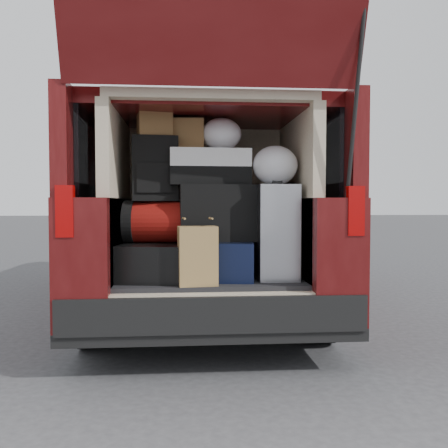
# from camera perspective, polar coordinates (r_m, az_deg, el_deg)

# --- Properties ---
(ground) EXTENTS (80.00, 80.00, 0.00)m
(ground) POSITION_cam_1_polar(r_m,az_deg,el_deg) (3.31, -1.57, -16.28)
(ground) COLOR #353537
(ground) RESTS_ON ground
(minivan) EXTENTS (1.90, 5.35, 2.77)m
(minivan) POSITION_cam_1_polar(r_m,az_deg,el_deg) (4.99, -2.68, 0.70)
(minivan) COLOR black
(minivan) RESTS_ON ground
(load_floor) EXTENTS (1.24, 1.05, 0.55)m
(load_floor) POSITION_cam_1_polar(r_m,az_deg,el_deg) (3.50, -1.82, -10.56)
(load_floor) COLOR black
(load_floor) RESTS_ON ground
(black_hardshell) EXTENTS (0.53, 0.67, 0.24)m
(black_hardshell) POSITION_cam_1_polar(r_m,az_deg,el_deg) (3.30, -7.94, -4.38)
(black_hardshell) COLOR black
(black_hardshell) RESTS_ON load_floor
(navy_hardshell) EXTENTS (0.55, 0.64, 0.26)m
(navy_hardshell) POSITION_cam_1_polar(r_m,az_deg,el_deg) (3.32, -0.59, -4.21)
(navy_hardshell) COLOR black
(navy_hardshell) RESTS_ON load_floor
(silver_roller) EXTENTS (0.27, 0.43, 0.64)m
(silver_roller) POSITION_cam_1_polar(r_m,az_deg,el_deg) (3.29, 6.10, -0.93)
(silver_roller) COLOR silver
(silver_roller) RESTS_ON load_floor
(kraft_bag) EXTENTS (0.26, 0.18, 0.37)m
(kraft_bag) POSITION_cam_1_polar(r_m,az_deg,el_deg) (2.99, -3.20, -3.84)
(kraft_bag) COLOR olive
(kraft_bag) RESTS_ON load_floor
(red_duffel) EXTENTS (0.46, 0.32, 0.29)m
(red_duffel) POSITION_cam_1_polar(r_m,az_deg,el_deg) (3.31, -8.04, 0.26)
(red_duffel) COLOR maroon
(red_duffel) RESTS_ON black_hardshell
(black_soft_case) EXTENTS (0.56, 0.36, 0.39)m
(black_soft_case) POSITION_cam_1_polar(r_m,az_deg,el_deg) (3.29, -0.71, 1.33)
(black_soft_case) COLOR black
(black_soft_case) RESTS_ON navy_hardshell
(backpack) EXTENTS (0.33, 0.22, 0.44)m
(backpack) POSITION_cam_1_polar(r_m,az_deg,el_deg) (3.32, -8.33, 6.57)
(backpack) COLOR black
(backpack) RESTS_ON red_duffel
(twotone_duffel) EXTENTS (0.56, 0.31, 0.25)m
(twotone_duffel) POSITION_cam_1_polar(r_m,az_deg,el_deg) (3.32, -1.75, 6.80)
(twotone_duffel) COLOR white
(twotone_duffel) RESTS_ON black_soft_case
(grocery_sack_lower) EXTENTS (0.26, 0.23, 0.20)m
(grocery_sack_lower) POSITION_cam_1_polar(r_m,az_deg,el_deg) (3.37, -8.37, 12.03)
(grocery_sack_lower) COLOR brown
(grocery_sack_lower) RESTS_ON backpack
(grocery_sack_upper) EXTENTS (0.22, 0.18, 0.22)m
(grocery_sack_upper) POSITION_cam_1_polar(r_m,az_deg,el_deg) (3.41, -4.29, 10.59)
(grocery_sack_upper) COLOR brown
(grocery_sack_upper) RESTS_ON twotone_duffel
(plastic_bag_center) EXTENTS (0.32, 0.30, 0.23)m
(plastic_bag_center) POSITION_cam_1_polar(r_m,az_deg,el_deg) (3.40, -0.32, 10.73)
(plastic_bag_center) COLOR silver
(plastic_bag_center) RESTS_ON twotone_duffel
(plastic_bag_right) EXTENTS (0.34, 0.32, 0.27)m
(plastic_bag_right) POSITION_cam_1_polar(r_m,az_deg,el_deg) (3.28, 6.16, 7.01)
(plastic_bag_right) COLOR silver
(plastic_bag_right) RESTS_ON silver_roller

